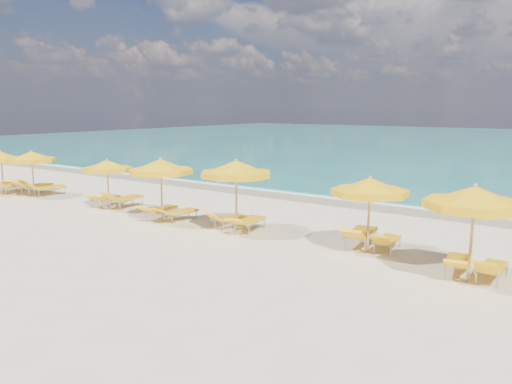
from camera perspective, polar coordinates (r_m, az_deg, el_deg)
The scene contains 26 objects.
ground_plane at distance 16.96m, azimuth -2.94°, elevation -4.70°, with size 120.00×120.00×0.00m, color beige.
ocean at distance 61.87m, azimuth 25.88°, elevation 4.90°, with size 120.00×80.00×0.30m, color #136F68.
wet_sand_band at distance 23.09m, azimuth 8.50°, elevation -0.90°, with size 120.00×2.60×0.01m, color tan.
foam_line at distance 23.79m, azimuth 9.38°, elevation -0.60°, with size 120.00×1.20×0.03m, color white.
whitecap_near at distance 34.25m, azimuth 6.84°, elevation 2.62°, with size 14.00×0.36×0.05m, color white.
umbrella_0 at distance 27.49m, azimuth -27.14°, elevation 3.60°, with size 2.32×2.32×2.10m.
umbrella_1 at distance 25.84m, azimuth -24.28°, elevation 3.67°, with size 2.85×2.85×2.19m.
umbrella_2 at distance 21.69m, azimuth -16.66°, elevation 2.85°, with size 2.19×2.19×2.08m.
umbrella_3 at distance 18.59m, azimuth -10.83°, elevation 2.82°, with size 2.75×2.75×2.39m.
umbrella_4 at distance 16.87m, azimuth -2.29°, elevation 2.59°, with size 2.93×2.93×2.50m.
umbrella_5 at distance 14.69m, azimuth 12.87°, elevation 0.53°, with size 2.82×2.82×2.28m.
umbrella_6 at distance 12.95m, azimuth 23.69°, elevation -0.67°, with size 3.13×3.13×2.44m.
lounger_0_left at distance 28.26m, azimuth -26.45°, elevation 0.61°, with size 0.73×1.98×0.80m.
lounger_0_right at distance 27.32m, azimuth -26.14°, elevation 0.39°, with size 1.06×2.10×0.91m.
lounger_1_left at distance 26.68m, azimuth -23.85°, elevation 0.32°, with size 0.84×2.02×0.81m.
lounger_1_right at distance 25.91m, azimuth -22.61°, elevation 0.14°, with size 0.94×1.96×0.86m.
lounger_2_left at distance 22.42m, azimuth -16.82°, elevation -1.02°, with size 0.86×1.75×0.66m.
lounger_2_right at distance 21.80m, azimuth -14.68°, elevation -1.12°, with size 0.75×1.97×0.83m.
lounger_3_left at distance 19.38m, azimuth -10.83°, elevation -2.38°, with size 0.82×1.89×0.68m.
lounger_3_right at distance 18.91m, azimuth -8.72°, elevation -2.65°, with size 0.88×1.82×0.64m.
lounger_4_left at distance 17.66m, azimuth -3.01°, elevation -3.46°, with size 0.84×1.69×0.70m.
lounger_4_right at distance 17.13m, azimuth -0.79°, elevation -3.80°, with size 0.88×1.93×0.69m.
lounger_5_left at distance 15.68m, azimuth 11.87°, elevation -5.19°, with size 0.96×2.15×0.82m.
lounger_5_right at distance 15.36m, azimuth 14.75°, elevation -5.82°, with size 0.67×1.63×0.71m.
lounger_6_left at distance 13.85m, azimuth 22.01°, elevation -7.90°, with size 0.84×1.79×0.68m.
lounger_6_right at distance 13.70m, azimuth 25.31°, elevation -8.35°, with size 0.58×1.61×0.73m.
Camera 1 is at (10.20, -12.87, 4.25)m, focal length 35.00 mm.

